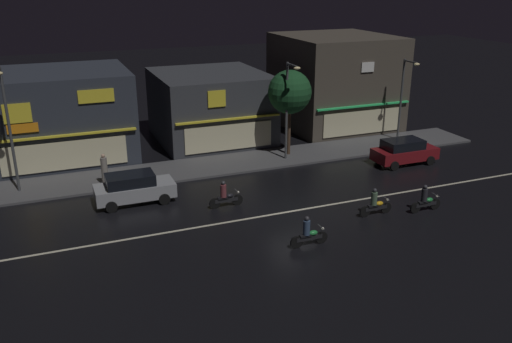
% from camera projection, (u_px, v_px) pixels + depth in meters
% --- Properties ---
extents(ground_plane, '(140.00, 140.00, 0.00)m').
position_uv_depth(ground_plane, '(293.00, 211.00, 28.50)').
color(ground_plane, black).
extents(lane_divider_stripe, '(34.04, 0.16, 0.01)m').
position_uv_depth(lane_divider_stripe, '(293.00, 211.00, 28.50)').
color(lane_divider_stripe, beige).
rests_on(lane_divider_stripe, ground).
extents(sidewalk_far, '(35.83, 3.86, 0.14)m').
position_uv_depth(sidewalk_far, '(239.00, 163.00, 35.72)').
color(sidewalk_far, '#4C4C4F').
rests_on(sidewalk_far, ground).
extents(storefront_left_block, '(9.35, 7.95, 5.94)m').
position_uv_depth(storefront_left_block, '(59.00, 115.00, 36.03)').
color(storefront_left_block, '#2D333D').
rests_on(storefront_left_block, ground).
extents(storefront_center_block, '(8.39, 9.14, 7.35)m').
position_uv_depth(storefront_center_block, '(334.00, 81.00, 43.84)').
color(storefront_center_block, '#4C443A').
rests_on(storefront_center_block, ground).
extents(storefront_right_block, '(7.87, 8.71, 5.08)m').
position_uv_depth(storefront_right_block, '(210.00, 106.00, 40.27)').
color(storefront_right_block, '#383A3F').
rests_on(storefront_right_block, ground).
extents(streetlamp_west, '(0.44, 1.64, 7.15)m').
position_uv_depth(streetlamp_west, '(8.00, 120.00, 29.26)').
color(streetlamp_west, '#47494C').
rests_on(streetlamp_west, sidewalk_far).
extents(streetlamp_mid, '(0.44, 1.64, 6.48)m').
position_uv_depth(streetlamp_mid, '(288.00, 103.00, 34.79)').
color(streetlamp_mid, '#47494C').
rests_on(streetlamp_mid, sidewalk_far).
extents(streetlamp_east, '(0.44, 1.64, 6.01)m').
position_uv_depth(streetlamp_east, '(404.00, 92.00, 39.19)').
color(streetlamp_east, '#47494C').
rests_on(streetlamp_east, sidewalk_far).
extents(pedestrian_on_sidewalk, '(0.38, 0.38, 1.90)m').
position_uv_depth(pedestrian_on_sidewalk, '(105.00, 170.00, 31.48)').
color(pedestrian_on_sidewalk, gray).
rests_on(pedestrian_on_sidewalk, sidewalk_far).
extents(street_tree, '(2.93, 2.93, 5.82)m').
position_uv_depth(street_tree, '(290.00, 92.00, 35.74)').
color(street_tree, '#473323').
rests_on(street_tree, sidewalk_far).
extents(parked_car_near_kerb, '(4.30, 1.98, 1.67)m').
position_uv_depth(parked_car_near_kerb, '(134.00, 188.00, 29.33)').
color(parked_car_near_kerb, '#9EA0A5').
rests_on(parked_car_near_kerb, ground).
extents(parked_car_trailing, '(4.30, 1.98, 1.67)m').
position_uv_depth(parked_car_trailing, '(404.00, 151.00, 35.43)').
color(parked_car_trailing, maroon).
rests_on(parked_car_trailing, ground).
extents(motorcycle_lead, '(1.90, 0.60, 1.52)m').
position_uv_depth(motorcycle_lead, '(375.00, 204.00, 27.83)').
color(motorcycle_lead, black).
rests_on(motorcycle_lead, ground).
extents(motorcycle_following, '(1.90, 0.60, 1.52)m').
position_uv_depth(motorcycle_following, '(308.00, 234.00, 24.64)').
color(motorcycle_following, black).
rests_on(motorcycle_following, ground).
extents(motorcycle_opposite_lane, '(1.90, 0.60, 1.52)m').
position_uv_depth(motorcycle_opposite_lane, '(225.00, 196.00, 28.82)').
color(motorcycle_opposite_lane, black).
rests_on(motorcycle_opposite_lane, ground).
extents(motorcycle_trailing_far, '(1.90, 0.60, 1.52)m').
position_uv_depth(motorcycle_trailing_far, '(425.00, 200.00, 28.28)').
color(motorcycle_trailing_far, black).
rests_on(motorcycle_trailing_far, ground).
extents(traffic_cone, '(0.36, 0.36, 0.55)m').
position_uv_depth(traffic_cone, '(142.00, 187.00, 31.08)').
color(traffic_cone, orange).
rests_on(traffic_cone, ground).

